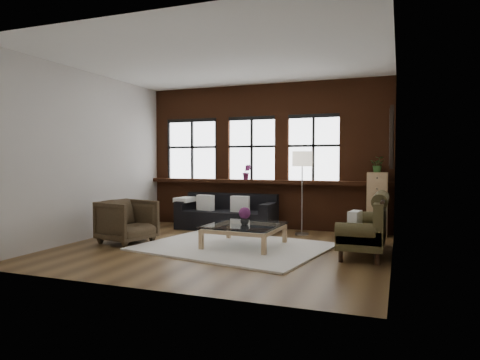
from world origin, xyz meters
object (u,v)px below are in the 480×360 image
(vase, at_px, (245,220))
(drawer_chest, at_px, (377,204))
(dark_sofa, at_px, (226,212))
(vintage_settee, at_px, (363,225))
(coffee_table, at_px, (245,236))
(armchair, at_px, (127,221))
(floor_lamp, at_px, (302,189))

(vase, height_order, drawer_chest, drawer_chest)
(dark_sofa, height_order, vintage_settee, vintage_settee)
(dark_sofa, bearing_deg, coffee_table, -58.59)
(armchair, height_order, coffee_table, armchair)
(drawer_chest, bearing_deg, dark_sofa, -174.01)
(floor_lamp, bearing_deg, dark_sofa, 176.78)
(drawer_chest, bearing_deg, coffee_table, -135.70)
(coffee_table, height_order, vase, vase)
(drawer_chest, bearing_deg, vase, -135.70)
(floor_lamp, bearing_deg, vase, -112.01)
(dark_sofa, distance_m, drawer_chest, 3.16)
(armchair, xyz_separation_m, vase, (2.16, 0.36, 0.08))
(armchair, xyz_separation_m, drawer_chest, (4.25, 2.40, 0.24))
(vintage_settee, distance_m, drawer_chest, 1.82)
(dark_sofa, xyz_separation_m, vase, (1.05, -1.71, 0.09))
(vase, xyz_separation_m, drawer_chest, (2.09, 2.04, 0.16))
(vintage_settee, relative_size, vase, 10.92)
(drawer_chest, bearing_deg, vintage_settee, -94.13)
(dark_sofa, height_order, floor_lamp, floor_lamp)
(vase, distance_m, drawer_chest, 2.93)
(dark_sofa, bearing_deg, armchair, -118.36)
(drawer_chest, height_order, floor_lamp, floor_lamp)
(armchair, relative_size, drawer_chest, 0.68)
(vintage_settee, relative_size, coffee_table, 1.41)
(armchair, distance_m, coffee_table, 2.20)
(vase, bearing_deg, floor_lamp, 67.99)
(vase, bearing_deg, armchair, -170.64)
(coffee_table, relative_size, drawer_chest, 0.97)
(dark_sofa, bearing_deg, floor_lamp, -3.22)
(dark_sofa, distance_m, floor_lamp, 1.78)
(armchair, relative_size, coffee_table, 0.70)
(coffee_table, bearing_deg, drawer_chest, 44.30)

